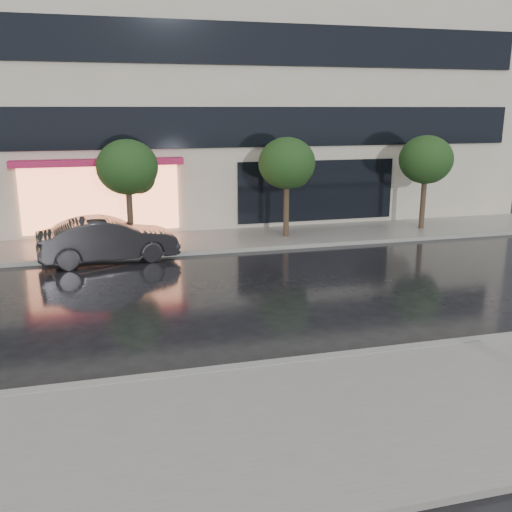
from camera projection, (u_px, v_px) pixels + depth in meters
name	position (u px, v px, depth m)	size (l,w,h in m)	color
ground	(295.00, 345.00, 12.54)	(120.00, 120.00, 0.00)	black
sidewalk_near	(357.00, 417.00, 9.49)	(60.00, 4.50, 0.12)	slate
sidewalk_far	(210.00, 241.00, 22.12)	(60.00, 3.50, 0.12)	slate
curb_near	(310.00, 360.00, 11.59)	(60.00, 0.25, 0.14)	gray
curb_far	(219.00, 251.00, 20.48)	(60.00, 0.25, 0.14)	gray
office_building	(177.00, 22.00, 27.09)	(30.00, 12.76, 18.00)	#C0B4A2
bg_building_right	(504.00, 68.00, 43.18)	(12.00, 12.00, 16.00)	#4C4C54
tree_mid_west	(129.00, 169.00, 20.46)	(2.20, 2.20, 3.99)	#33261C
tree_mid_east	(288.00, 165.00, 21.95)	(2.20, 2.20, 3.99)	#33261C
tree_far_east	(427.00, 161.00, 23.44)	(2.20, 2.20, 3.99)	#33261C
parked_car	(108.00, 240.00, 19.17)	(1.60, 4.57, 1.51)	black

